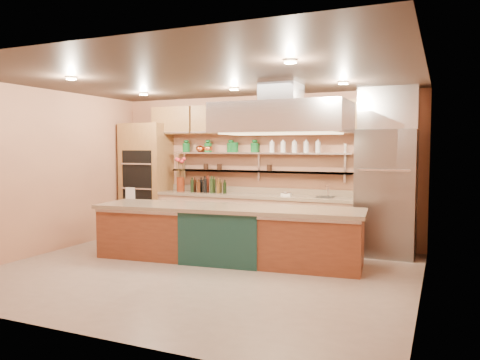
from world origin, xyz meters
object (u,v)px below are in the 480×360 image
at_px(island, 227,234).
at_px(kitchen_scale, 286,193).
at_px(refrigerator, 386,193).
at_px(green_canister, 234,147).
at_px(flower_vase, 181,184).
at_px(copper_kettle, 200,149).

relative_size(island, kitchen_scale, 24.00).
height_order(refrigerator, kitchen_scale, refrigerator).
bearing_deg(island, green_canister, 104.36).
relative_size(island, green_canister, 22.12).
bearing_deg(refrigerator, flower_vase, 179.86).
xyz_separation_m(refrigerator, flower_vase, (-3.96, 0.01, 0.02)).
bearing_deg(island, flower_vase, 134.01).
bearing_deg(copper_kettle, flower_vase, -146.09).
relative_size(refrigerator, flower_vase, 7.41).
bearing_deg(flower_vase, kitchen_scale, 0.00).
relative_size(flower_vase, kitchen_scale, 1.62).
distance_m(kitchen_scale, green_canister, 1.43).
bearing_deg(island, copper_kettle, 123.75).
height_order(flower_vase, kitchen_scale, flower_vase).
relative_size(refrigerator, copper_kettle, 12.50).
bearing_deg(island, refrigerator, 25.79).
xyz_separation_m(island, copper_kettle, (-1.36, 1.64, 1.34)).
distance_m(flower_vase, kitchen_scale, 2.22).
xyz_separation_m(flower_vase, kitchen_scale, (2.22, 0.00, -0.09)).
bearing_deg(flower_vase, refrigerator, -0.14).
xyz_separation_m(kitchen_scale, green_canister, (-1.14, 0.22, 0.83)).
bearing_deg(refrigerator, green_canister, 175.43).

